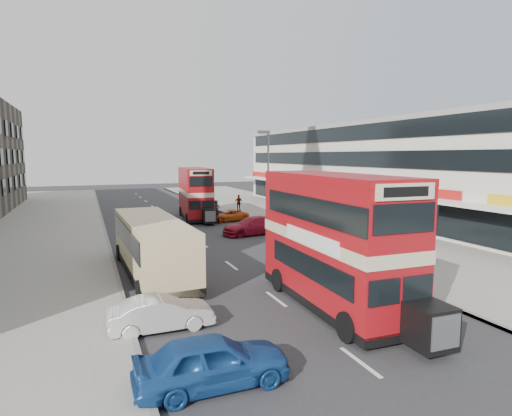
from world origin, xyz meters
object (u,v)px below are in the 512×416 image
bus_second (195,193)px  coach (152,244)px  car_right_a (252,226)px  cyclist (217,215)px  car_right_b (228,216)px  pedestrian_far (239,203)px  bus_main (334,241)px  car_left_near (212,361)px  car_left_front (161,313)px  pedestrian_near (289,220)px  car_right_c (199,203)px  street_lamp (267,172)px

bus_second → coach: bearing=75.1°
car_right_a → cyclist: 6.75m
car_right_b → pedestrian_far: size_ratio=2.26×
bus_main → car_left_near: bearing=33.7°
car_left_front → pedestrian_near: (12.33, 14.80, 0.49)m
bus_main → car_right_c: 32.76m
coach → car_right_b: size_ratio=2.65×
coach → car_left_front: (-0.75, -7.23, -1.00)m
pedestrian_near → street_lamp: bearing=-88.5°
coach → pedestrian_far: size_ratio=5.99×
car_left_front → cyclist: bearing=-21.5°
pedestrian_far → street_lamp: bearing=-103.3°
car_right_b → cyclist: bearing=-77.6°
bus_second → cyclist: (1.20, -3.04, -1.84)m
bus_second → car_right_b: bearing=138.4°
bus_main → pedestrian_far: (6.23, 28.93, -1.74)m
bus_main → car_right_b: 23.38m
car_left_near → pedestrian_near: size_ratio=2.20×
bus_second → car_right_c: (2.10, 6.92, -1.78)m
coach → cyclist: bearing=60.2°
car_left_near → pedestrian_far: bearing=-20.4°
bus_second → pedestrian_near: 11.69m
cyclist → street_lamp: bearing=-56.7°
pedestrian_far → cyclist: bearing=-130.7°
car_left_near → bus_second: bearing=-12.7°
car_right_b → pedestrian_far: 6.68m
coach → pedestrian_far: 24.68m
coach → car_right_b: (9.14, 15.52, -1.06)m
pedestrian_near → coach: bearing=19.2°
bus_main → cyclist: (1.84, 22.63, -2.08)m
car_right_a → cyclist: (-0.91, 6.69, -0.03)m
car_right_c → coach: bearing=-13.5°
car_right_b → car_right_a: bearing=-10.1°
car_right_c → bus_second: bearing=-10.9°
car_left_front → car_right_a: (9.60, 15.62, 0.10)m
street_lamp → coach: 15.21m
street_lamp → cyclist: size_ratio=4.03×
bus_second → coach: 19.35m
car_right_b → car_right_c: car_right_c is taller
street_lamp → pedestrian_near: 4.57m
car_left_near → car_right_a: size_ratio=0.86×
bus_main → car_right_c: (2.74, 32.59, -2.02)m
street_lamp → bus_second: size_ratio=0.92×
bus_second → cyclist: 3.75m
car_right_a → car_right_b: bearing=170.9°
bus_main → pedestrian_far: bearing=-100.6°
car_left_front → car_right_a: 18.34m
bus_main → car_left_near: bus_main is taller
coach → car_right_c: size_ratio=2.40×
street_lamp → bus_second: (-4.12, 7.95, -2.28)m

